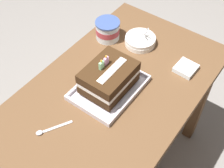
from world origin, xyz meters
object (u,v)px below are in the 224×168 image
at_px(birthday_cake, 109,77).
at_px(ice_cream_tub, 108,30).
at_px(serving_spoon_near_tray, 46,130).
at_px(bowl_stack, 140,40).
at_px(foil_tray, 109,88).
at_px(napkin_pile, 186,68).

height_order(birthday_cake, ice_cream_tub, birthday_cake).
bearing_deg(serving_spoon_near_tray, ice_cream_tub, 13.32).
xyz_separation_m(bowl_stack, ice_cream_tub, (-0.06, 0.15, 0.03)).
relative_size(foil_tray, bowl_stack, 2.06).
bearing_deg(serving_spoon_near_tray, napkin_pile, -24.91).
relative_size(bowl_stack, serving_spoon_near_tray, 1.12).
relative_size(foil_tray, birthday_cake, 1.43).
distance_m(foil_tray, birthday_cake, 0.07).
bearing_deg(ice_cream_tub, foil_tray, -142.19).
bearing_deg(foil_tray, birthday_cake, 90.00).
relative_size(bowl_stack, napkin_pile, 1.56).
xyz_separation_m(birthday_cake, ice_cream_tub, (0.26, 0.20, -0.03)).
relative_size(foil_tray, ice_cream_tub, 2.57).
distance_m(birthday_cake, serving_spoon_near_tray, 0.32).
relative_size(bowl_stack, ice_cream_tub, 1.25).
height_order(foil_tray, napkin_pile, same).
distance_m(bowl_stack, ice_cream_tub, 0.17).
distance_m(birthday_cake, napkin_pile, 0.37).
bearing_deg(birthday_cake, ice_cream_tub, 37.80).
bearing_deg(birthday_cake, napkin_pile, -35.55).
xyz_separation_m(foil_tray, ice_cream_tub, (0.26, 0.20, 0.04)).
relative_size(birthday_cake, bowl_stack, 1.45).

